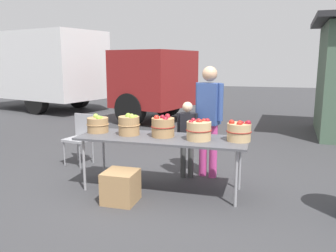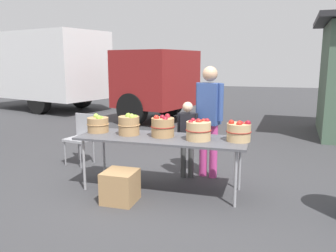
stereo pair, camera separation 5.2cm
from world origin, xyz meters
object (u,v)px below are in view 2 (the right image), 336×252
at_px(apple_basket_green_0, 98,124).
at_px(apple_basket_red_2, 239,131).
at_px(vendor_adult, 209,113).
at_px(box_truck, 70,69).
at_px(apple_basket_red_1, 199,130).
at_px(market_table, 162,140).
at_px(folding_chair, 81,135).
at_px(child_customer, 187,134).
at_px(produce_crate, 120,187).
at_px(apple_basket_green_1, 129,125).
at_px(apple_basket_red_0, 163,127).

distance_m(apple_basket_green_0, apple_basket_red_2, 2.01).
relative_size(vendor_adult, box_truck, 0.21).
distance_m(apple_basket_red_1, apple_basket_red_2, 0.52).
height_order(market_table, vendor_adult, vendor_adult).
xyz_separation_m(apple_basket_green_0, folding_chair, (-0.73, 0.76, -0.36)).
bearing_deg(child_customer, apple_basket_green_0, 14.86).
height_order(apple_basket_red_1, child_customer, child_customer).
bearing_deg(market_table, vendor_adult, 55.16).
relative_size(apple_basket_green_0, produce_crate, 0.80).
relative_size(apple_basket_green_1, box_truck, 0.04).
bearing_deg(apple_basket_green_0, apple_basket_red_1, -3.63).
height_order(apple_basket_green_0, produce_crate, apple_basket_green_0).
xyz_separation_m(apple_basket_red_1, folding_chair, (-2.23, 0.85, -0.37)).
xyz_separation_m(vendor_adult, produce_crate, (-0.90, -1.29, -0.79)).
bearing_deg(apple_basket_red_2, child_customer, 145.57).
height_order(child_customer, box_truck, box_truck).
relative_size(apple_basket_green_0, folding_chair, 0.38).
relative_size(market_table, apple_basket_green_1, 7.40).
distance_m(apple_basket_red_0, produce_crate, 0.98).
xyz_separation_m(market_table, apple_basket_green_1, (-0.49, 0.03, 0.18)).
bearing_deg(folding_chair, apple_basket_red_0, -13.64).
distance_m(apple_basket_red_1, vendor_adult, 0.77).
relative_size(apple_basket_red_0, apple_basket_red_2, 1.02).
bearing_deg(market_table, apple_basket_green_0, 175.67).
relative_size(apple_basket_red_0, child_customer, 0.28).
distance_m(market_table, apple_basket_red_0, 0.18).
height_order(apple_basket_green_1, box_truck, box_truck).
bearing_deg(apple_basket_green_0, apple_basket_red_0, -1.59).
bearing_deg(apple_basket_green_1, folding_chair, 146.91).
bearing_deg(child_customer, folding_chair, -15.67).
bearing_deg(produce_crate, market_table, 54.90).
bearing_deg(apple_basket_red_0, child_customer, 69.00).
distance_m(apple_basket_green_1, vendor_adult, 1.24).
bearing_deg(apple_basket_green_1, apple_basket_red_1, -2.81).
height_order(apple_basket_red_1, box_truck, box_truck).
distance_m(market_table, produce_crate, 0.84).
height_order(market_table, box_truck, box_truck).
xyz_separation_m(vendor_adult, box_truck, (-5.79, 5.49, 0.49)).
relative_size(apple_basket_red_1, produce_crate, 0.84).
bearing_deg(apple_basket_green_0, produce_crate, -45.58).
height_order(apple_basket_green_0, apple_basket_red_0, apple_basket_red_0).
height_order(apple_basket_green_1, apple_basket_red_2, apple_basket_green_1).
xyz_separation_m(apple_basket_red_0, apple_basket_red_1, (0.51, -0.07, -0.01)).
bearing_deg(folding_chair, box_truck, 134.25).
xyz_separation_m(apple_basket_green_1, box_truck, (-4.79, 6.21, 0.59)).
relative_size(apple_basket_green_1, vendor_adult, 0.18).
xyz_separation_m(apple_basket_red_2, produce_crate, (-1.40, -0.61, -0.68)).
bearing_deg(produce_crate, child_customer, 62.68).
relative_size(market_table, box_truck, 0.29).
bearing_deg(produce_crate, apple_basket_red_1, 30.49).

